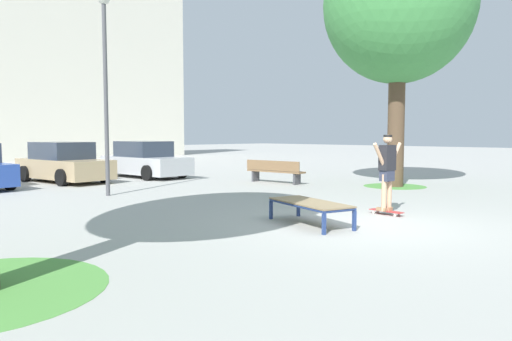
{
  "coord_description": "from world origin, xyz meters",
  "views": [
    {
      "loc": [
        -8.27,
        -4.93,
        1.8
      ],
      "look_at": [
        -0.74,
        2.44,
        1.0
      ],
      "focal_mm": 33.87,
      "sensor_mm": 36.0,
      "label": 1
    }
  ],
  "objects_px": {
    "skater": "(387,167)",
    "car_tan": "(64,164)",
    "skateboard": "(386,211)",
    "tree_near_right": "(399,5)",
    "car_silver": "(145,161)",
    "park_bench": "(275,171)",
    "skate_box": "(310,204)",
    "light_post": "(105,63)"
  },
  "relations": [
    {
      "from": "skate_box",
      "to": "tree_near_right",
      "type": "distance_m",
      "value": 9.78
    },
    {
      "from": "skateboard",
      "to": "car_silver",
      "type": "distance_m",
      "value": 12.1
    },
    {
      "from": "skater",
      "to": "car_tan",
      "type": "relative_size",
      "value": 0.39
    },
    {
      "from": "park_bench",
      "to": "tree_near_right",
      "type": "bearing_deg",
      "value": -61.21
    },
    {
      "from": "skate_box",
      "to": "car_silver",
      "type": "bearing_deg",
      "value": 72.65
    },
    {
      "from": "skater",
      "to": "car_tan",
      "type": "bearing_deg",
      "value": 98.2
    },
    {
      "from": "skateboard",
      "to": "park_bench",
      "type": "relative_size",
      "value": 0.34
    },
    {
      "from": "tree_near_right",
      "to": "car_tan",
      "type": "relative_size",
      "value": 2.02
    },
    {
      "from": "car_tan",
      "to": "skate_box",
      "type": "bearing_deg",
      "value": -91.59
    },
    {
      "from": "skate_box",
      "to": "skateboard",
      "type": "xyz_separation_m",
      "value": [
        2.13,
        -0.49,
        -0.34
      ]
    },
    {
      "from": "skate_box",
      "to": "car_tan",
      "type": "relative_size",
      "value": 0.47
    },
    {
      "from": "skate_box",
      "to": "park_bench",
      "type": "height_order",
      "value": "park_bench"
    },
    {
      "from": "skateboard",
      "to": "car_silver",
      "type": "xyz_separation_m",
      "value": [
        1.47,
        12.0,
        0.61
      ]
    },
    {
      "from": "skate_box",
      "to": "car_tan",
      "type": "xyz_separation_m",
      "value": [
        0.33,
        11.95,
        0.28
      ]
    },
    {
      "from": "skate_box",
      "to": "car_silver",
      "type": "height_order",
      "value": "car_silver"
    },
    {
      "from": "tree_near_right",
      "to": "light_post",
      "type": "relative_size",
      "value": 1.51
    },
    {
      "from": "skateboard",
      "to": "tree_near_right",
      "type": "distance_m",
      "value": 8.61
    },
    {
      "from": "skate_box",
      "to": "light_post",
      "type": "distance_m",
      "value": 7.82
    },
    {
      "from": "skate_box",
      "to": "light_post",
      "type": "bearing_deg",
      "value": 94.49
    },
    {
      "from": "light_post",
      "to": "car_silver",
      "type": "bearing_deg",
      "value": 47.28
    },
    {
      "from": "tree_near_right",
      "to": "car_silver",
      "type": "distance_m",
      "value": 11.44
    },
    {
      "from": "car_silver",
      "to": "light_post",
      "type": "xyz_separation_m",
      "value": [
        -4.15,
        -4.49,
        3.13
      ]
    },
    {
      "from": "skateboard",
      "to": "park_bench",
      "type": "xyz_separation_m",
      "value": [
        3.45,
        6.49,
        0.37
      ]
    },
    {
      "from": "park_bench",
      "to": "light_post",
      "type": "xyz_separation_m",
      "value": [
        -6.13,
        1.02,
        3.38
      ]
    },
    {
      "from": "light_post",
      "to": "skate_box",
      "type": "bearing_deg",
      "value": -85.51
    },
    {
      "from": "skater",
      "to": "light_post",
      "type": "xyz_separation_m",
      "value": [
        -2.68,
        7.51,
        2.75
      ]
    },
    {
      "from": "tree_near_right",
      "to": "park_bench",
      "type": "xyz_separation_m",
      "value": [
        -2.05,
        3.73,
        -5.66
      ]
    },
    {
      "from": "light_post",
      "to": "skateboard",
      "type": "bearing_deg",
      "value": -70.38
    },
    {
      "from": "skateboard",
      "to": "light_post",
      "type": "height_order",
      "value": "light_post"
    },
    {
      "from": "skateboard",
      "to": "skater",
      "type": "distance_m",
      "value": 0.99
    },
    {
      "from": "car_tan",
      "to": "light_post",
      "type": "height_order",
      "value": "light_post"
    },
    {
      "from": "park_bench",
      "to": "skater",
      "type": "bearing_deg",
      "value": -117.98
    },
    {
      "from": "tree_near_right",
      "to": "skater",
      "type": "bearing_deg",
      "value": -153.34
    },
    {
      "from": "car_silver",
      "to": "park_bench",
      "type": "distance_m",
      "value": 5.86
    },
    {
      "from": "tree_near_right",
      "to": "light_post",
      "type": "bearing_deg",
      "value": 149.86
    },
    {
      "from": "skateboard",
      "to": "light_post",
      "type": "relative_size",
      "value": 0.14
    },
    {
      "from": "car_silver",
      "to": "park_bench",
      "type": "bearing_deg",
      "value": -70.22
    },
    {
      "from": "car_silver",
      "to": "park_bench",
      "type": "height_order",
      "value": "car_silver"
    },
    {
      "from": "skateboard",
      "to": "skate_box",
      "type": "bearing_deg",
      "value": 166.99
    },
    {
      "from": "car_tan",
      "to": "skater",
      "type": "bearing_deg",
      "value": -81.8
    },
    {
      "from": "tree_near_right",
      "to": "park_bench",
      "type": "relative_size",
      "value": 3.62
    },
    {
      "from": "tree_near_right",
      "to": "car_silver",
      "type": "xyz_separation_m",
      "value": [
        -4.03,
        9.24,
        -5.41
      ]
    }
  ]
}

